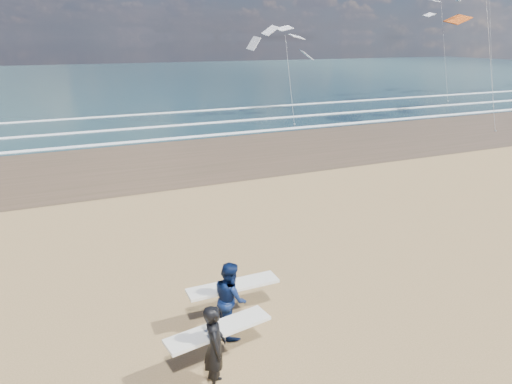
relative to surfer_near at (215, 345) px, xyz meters
name	(u,v)px	position (x,y,z in m)	size (l,w,h in m)	color
wet_sand_strip	(396,134)	(19.77, 18.31, -0.91)	(220.00, 12.00, 0.01)	#4B3C28
ocean	(189,77)	(19.77, 72.31, -0.91)	(220.00, 100.00, 0.02)	#1B343B
foam_breakers	(322,113)	(19.77, 28.41, -0.87)	(220.00, 11.70, 0.05)	white
surfer_near	(215,345)	(0.00, 0.00, 0.00)	(2.26, 1.15, 1.80)	black
surfer_far	(231,298)	(0.87, 1.48, -0.01)	(2.20, 1.07, 1.80)	#0C1B44
kite_0	(488,20)	(27.86, 18.98, 6.84)	(7.71, 4.95, 12.67)	slate
kite_1	(288,61)	(15.56, 27.15, 3.84)	(5.97, 4.76, 8.44)	slate
kite_2	(490,25)	(38.27, 27.59, 6.83)	(5.48, 4.70, 14.44)	slate
kite_5	(444,39)	(37.24, 32.45, 5.52)	(5.10, 4.66, 12.16)	slate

